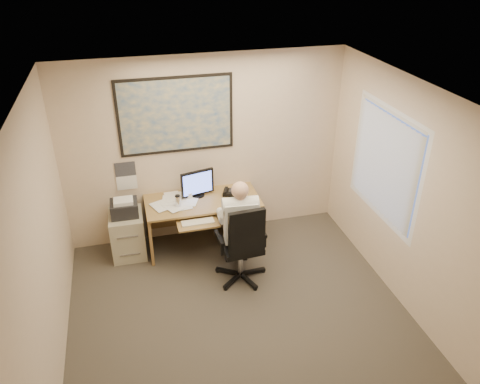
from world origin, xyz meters
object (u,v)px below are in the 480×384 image
object	(u,v)px
office_chair	(241,258)
filing_cabinet	(127,231)
person	(240,231)
desk	(225,215)

from	to	relation	value
office_chair	filing_cabinet	bearing A→B (deg)	141.78
filing_cabinet	office_chair	world-z (taller)	office_chair
person	filing_cabinet	bearing A→B (deg)	153.13
filing_cabinet	office_chair	size ratio (longest dim) A/B	0.76
filing_cabinet	person	size ratio (longest dim) A/B	0.63
desk	person	distance (m)	0.90
desk	office_chair	distance (m)	0.95
office_chair	person	bearing A→B (deg)	84.50
desk	office_chair	world-z (taller)	office_chair
filing_cabinet	office_chair	bearing A→B (deg)	-33.87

